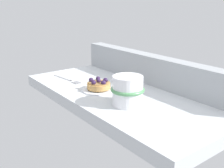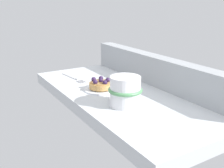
% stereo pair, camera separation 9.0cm
% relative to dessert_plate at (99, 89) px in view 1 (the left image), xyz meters
% --- Properties ---
extents(ground_plane, '(0.81, 0.38, 0.04)m').
position_rel_dessert_plate_xyz_m(ground_plane, '(0.06, 0.06, -0.02)').
color(ground_plane, silver).
extents(window_rail_back, '(0.79, 0.06, 0.11)m').
position_rel_dessert_plate_xyz_m(window_rail_back, '(0.06, 0.22, 0.05)').
color(window_rail_back, '#9EA3A8').
rests_on(window_rail_back, ground_plane).
extents(dessert_plate, '(0.12, 0.12, 0.01)m').
position_rel_dessert_plate_xyz_m(dessert_plate, '(0.00, 0.00, 0.00)').
color(dessert_plate, silver).
rests_on(dessert_plate, ground_plane).
extents(raspberry_tart, '(0.08, 0.08, 0.04)m').
position_rel_dessert_plate_xyz_m(raspberry_tart, '(0.00, 0.00, 0.02)').
color(raspberry_tart, tan).
rests_on(raspberry_tart, dessert_plate).
extents(coffee_mug, '(0.14, 0.11, 0.09)m').
position_rel_dessert_plate_xyz_m(coffee_mug, '(0.17, -0.01, 0.04)').
color(coffee_mug, white).
rests_on(coffee_mug, ground_plane).
extents(dessert_fork, '(0.17, 0.04, 0.01)m').
position_rel_dessert_plate_xyz_m(dessert_fork, '(-0.19, -0.03, -0.00)').
color(dessert_fork, '#B7B7BC').
rests_on(dessert_fork, ground_plane).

